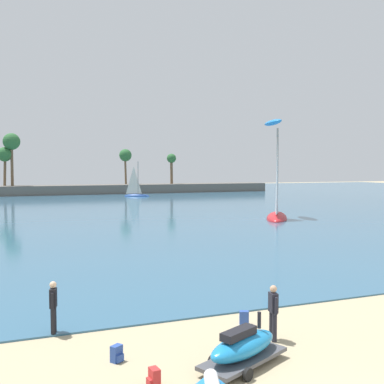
{
  "coord_description": "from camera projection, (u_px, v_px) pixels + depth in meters",
  "views": [
    {
      "loc": [
        -5.46,
        -6.75,
        5.15
      ],
      "look_at": [
        2.19,
        12.92,
        4.03
      ],
      "focal_mm": 43.07,
      "sensor_mm": 36.0,
      "label": 1
    }
  ],
  "objects": [
    {
      "name": "backpack_by_trailer",
      "position": [
        244.0,
        318.0,
        15.12
      ],
      "size": [
        0.36,
        0.35,
        0.44
      ],
      "color": "#2D4C9E",
      "rests_on": "ground"
    },
    {
      "name": "backpack_near_kite",
      "position": [
        117.0,
        354.0,
        12.19
      ],
      "size": [
        0.37,
        0.37,
        0.44
      ],
      "color": "#2D4C9E",
      "rests_on": "ground"
    },
    {
      "name": "sailboat_near_shore",
      "position": [
        136.0,
        193.0,
        81.57
      ],
      "size": [
        4.68,
        3.41,
        6.65
      ],
      "color": "#234793",
      "rests_on": "sea"
    },
    {
      "name": "kite_aloft_high_over_bay",
      "position": [
        273.0,
        123.0,
        46.96
      ],
      "size": [
        2.31,
        4.18,
        0.8
      ],
      "primitive_type": "ellipsoid",
      "rotation": [
        -0.19,
        0.0,
        1.34
      ],
      "color": "#237FD1"
    },
    {
      "name": "backpack_spare",
      "position": [
        154.0,
        378.0,
        10.8
      ],
      "size": [
        0.3,
        0.32,
        0.44
      ],
      "color": "red",
      "rests_on": "ground"
    },
    {
      "name": "watercraft_on_trailer",
      "position": [
        243.0,
        347.0,
        11.84
      ],
      "size": [
        2.78,
        2.02,
        1.28
      ],
      "color": "#4C4C51",
      "rests_on": "ground"
    },
    {
      "name": "palm_headland",
      "position": [
        36.0,
        185.0,
        85.81
      ],
      "size": [
        91.3,
        6.0,
        11.5
      ],
      "color": "#605B54",
      "rests_on": "ground"
    },
    {
      "name": "sailboat_mid_bay",
      "position": [
        277.0,
        210.0,
        45.58
      ],
      "size": [
        5.3,
        6.7,
        9.68
      ],
      "color": "red",
      "rests_on": "sea"
    },
    {
      "name": "sea",
      "position": [
        52.0,
        201.0,
        69.6
      ],
      "size": [
        220.0,
        116.08,
        0.06
      ],
      "primitive_type": "cube",
      "color": "#33607F",
      "rests_on": "ground"
    },
    {
      "name": "person_rigging_by_gear",
      "position": [
        273.0,
        311.0,
        13.65
      ],
      "size": [
        0.26,
        0.54,
        1.67
      ],
      "color": "#23232D",
      "rests_on": "ground"
    },
    {
      "name": "person_at_waterline",
      "position": [
        53.0,
        306.0,
        14.13
      ],
      "size": [
        0.26,
        0.54,
        1.67
      ],
      "color": "black",
      "rests_on": "ground"
    }
  ]
}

